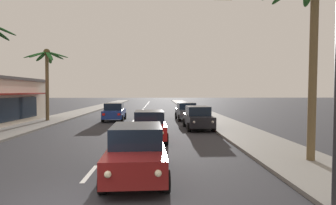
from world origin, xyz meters
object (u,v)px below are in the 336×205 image
at_px(sedan_lead_at_stop_bar, 137,151).
at_px(sedan_parked_mid_kerb, 186,111).
at_px(sedan_oncoming_far, 114,112).
at_px(sedan_parked_nearest_kerb, 198,117).
at_px(palm_right_nearest, 314,13).
at_px(palm_left_third, 47,67).
at_px(sedan_third_in_queue, 149,125).

height_order(sedan_lead_at_stop_bar, sedan_parked_mid_kerb, same).
height_order(sedan_oncoming_far, sedan_parked_mid_kerb, same).
bearing_deg(sedan_oncoming_far, sedan_lead_at_stop_bar, -78.76).
bearing_deg(sedan_parked_nearest_kerb, palm_right_nearest, -73.13).
bearing_deg(sedan_parked_nearest_kerb, sedan_parked_mid_kerb, 91.71).
relative_size(sedan_lead_at_stop_bar, sedan_parked_mid_kerb, 1.00).
distance_m(sedan_parked_mid_kerb, palm_left_third, 13.53).
xyz_separation_m(sedan_lead_at_stop_bar, palm_right_nearest, (6.63, 1.46, 4.92)).
xyz_separation_m(sedan_lead_at_stop_bar, sedan_third_in_queue, (0.20, 6.64, 0.00)).
relative_size(sedan_parked_nearest_kerb, palm_right_nearest, 0.57).
height_order(sedan_third_in_queue, sedan_oncoming_far, same).
height_order(sedan_third_in_queue, palm_left_third, palm_left_third).
distance_m(sedan_oncoming_far, sedan_parked_mid_kerb, 6.90).
bearing_deg(sedan_parked_mid_kerb, palm_right_nearest, -79.00).
distance_m(palm_left_third, palm_right_nearest, 21.97).
bearing_deg(sedan_third_in_queue, sedan_parked_mid_kerb, 73.75).
bearing_deg(sedan_parked_nearest_kerb, sedan_third_in_queue, -126.52).
relative_size(sedan_lead_at_stop_bar, sedan_parked_nearest_kerb, 1.01).
relative_size(sedan_lead_at_stop_bar, sedan_third_in_queue, 1.00).
height_order(sedan_lead_at_stop_bar, palm_right_nearest, palm_right_nearest).
height_order(sedan_third_in_queue, sedan_parked_mid_kerb, same).
bearing_deg(sedan_lead_at_stop_bar, sedan_parked_mid_kerb, 79.03).
distance_m(sedan_lead_at_stop_bar, sedan_third_in_queue, 6.64).
relative_size(sedan_third_in_queue, palm_left_third, 0.68).
height_order(sedan_lead_at_stop_bar, sedan_third_in_queue, same).
bearing_deg(sedan_parked_nearest_kerb, sedan_oncoming_far, 139.87).
bearing_deg(sedan_lead_at_stop_bar, palm_left_third, 119.53).
xyz_separation_m(sedan_parked_nearest_kerb, palm_left_third, (-13.00, 5.22, 4.17)).
bearing_deg(sedan_third_in_queue, sedan_parked_nearest_kerb, 53.48).
height_order(sedan_oncoming_far, sedan_parked_nearest_kerb, same).
distance_m(sedan_oncoming_far, sedan_parked_nearest_kerb, 9.26).
relative_size(palm_left_third, palm_right_nearest, 0.85).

